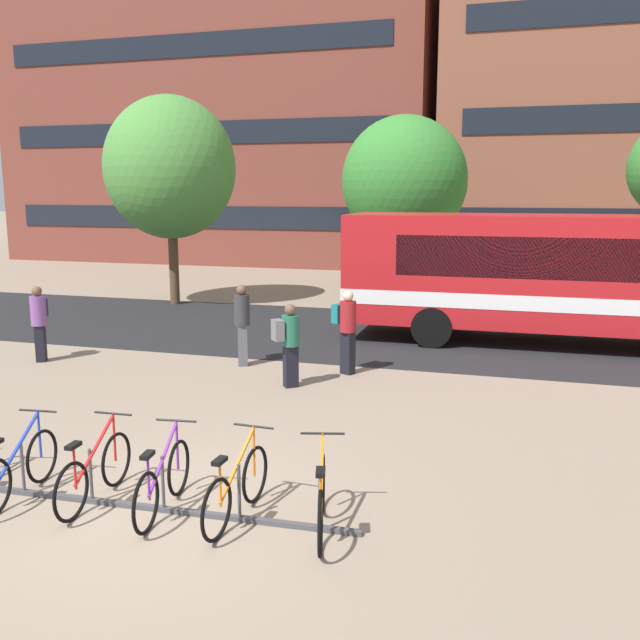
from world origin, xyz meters
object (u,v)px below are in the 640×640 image
city_bus (591,275)px  commuter_teal_pack_2 (347,326)px  parked_bicycle_blue_2 (19,469)px  commuter_maroon_pack_3 (242,319)px  commuter_navy_pack_0 (39,318)px  parked_bicycle_orange_6 (322,499)px  street_tree_2 (404,181)px  parked_bicycle_red_3 (95,472)px  parked_bicycle_orange_5 (237,489)px  street_tree_0 (170,168)px  commuter_grey_pack_1 (289,340)px  parked_bicycle_purple_4 (163,482)px

city_bus → commuter_teal_pack_2: city_bus is taller
parked_bicycle_blue_2 → commuter_teal_pack_2: 7.43m
city_bus → commuter_teal_pack_2: 6.60m
commuter_maroon_pack_3 → city_bus: bearing=94.8°
commuter_navy_pack_0 → commuter_maroon_pack_3: size_ratio=0.95×
parked_bicycle_orange_6 → commuter_maroon_pack_3: commuter_maroon_pack_3 is taller
street_tree_2 → commuter_navy_pack_0: bearing=-116.9°
parked_bicycle_blue_2 → street_tree_2: bearing=-11.7°
commuter_maroon_pack_3 → parked_bicycle_orange_6: bearing=4.7°
parked_bicycle_red_3 → street_tree_2: 18.33m
city_bus → parked_bicycle_orange_6: 11.62m
parked_bicycle_blue_2 → commuter_navy_pack_0: (-4.46, 6.11, 0.59)m
parked_bicycle_orange_5 → street_tree_0: 16.74m
parked_bicycle_orange_5 → commuter_teal_pack_2: commuter_teal_pack_2 is taller
commuter_navy_pack_0 → commuter_teal_pack_2: commuter_teal_pack_2 is taller
city_bus → parked_bicycle_red_3: size_ratio=6.99×
city_bus → parked_bicycle_blue_2: bearing=55.9°
commuter_navy_pack_0 → commuter_maroon_pack_3: commuter_maroon_pack_3 is taller
street_tree_2 → parked_bicycle_orange_5: bearing=-86.2°
parked_bicycle_blue_2 → parked_bicycle_orange_6: 3.86m
street_tree_2 → commuter_maroon_pack_3: bearing=-98.2°
city_bus → street_tree_2: 9.31m
city_bus → street_tree_2: street_tree_2 is taller
parked_bicycle_orange_6 → street_tree_0: (-9.29, 13.95, 4.13)m
parked_bicycle_orange_5 → parked_bicycle_orange_6: 1.02m
parked_bicycle_blue_2 → street_tree_2: size_ratio=0.27×
city_bus → parked_bicycle_orange_5: bearing=66.7°
commuter_grey_pack_1 → commuter_navy_pack_0: bearing=136.4°
parked_bicycle_purple_4 → commuter_navy_pack_0: size_ratio=1.01×
parked_bicycle_blue_2 → street_tree_0: street_tree_0 is taller
commuter_grey_pack_1 → street_tree_2: street_tree_2 is taller
parked_bicycle_purple_4 → street_tree_0: street_tree_0 is taller
parked_bicycle_orange_5 → parked_bicycle_orange_6: bearing=-87.1°
commuter_navy_pack_0 → commuter_grey_pack_1: 6.06m
parked_bicycle_blue_2 → parked_bicycle_purple_4: (1.91, 0.16, 0.00)m
street_tree_0 → commuter_grey_pack_1: bearing=-50.5°
city_bus → parked_bicycle_red_3: city_bus is taller
street_tree_2 → street_tree_0: bearing=-151.1°
parked_bicycle_blue_2 → parked_bicycle_orange_5: (2.83, 0.24, 0.00)m
parked_bicycle_blue_2 → parked_bicycle_red_3: (0.97, 0.18, 0.00)m
commuter_grey_pack_1 → street_tree_2: bearing=50.1°
parked_bicycle_blue_2 → parked_bicycle_orange_6: bearing=-92.9°
parked_bicycle_red_3 → parked_bicycle_orange_5: bearing=-91.2°
commuter_navy_pack_0 → street_tree_0: bearing=160.5°
parked_bicycle_purple_4 → city_bus: bearing=-33.8°
parked_bicycle_blue_2 → street_tree_2: 18.56m
commuter_teal_pack_2 → street_tree_0: (-7.84, 7.19, 3.49)m
city_bus → parked_bicycle_purple_4: (-5.52, -11.05, -1.39)m
parked_bicycle_red_3 → commuter_teal_pack_2: 7.01m
street_tree_0 → parked_bicycle_orange_5: bearing=-59.4°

